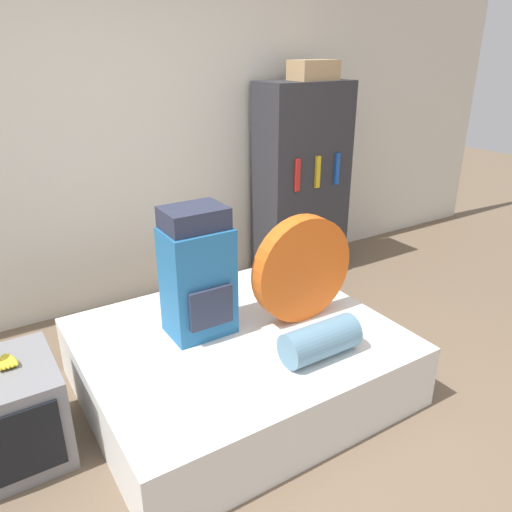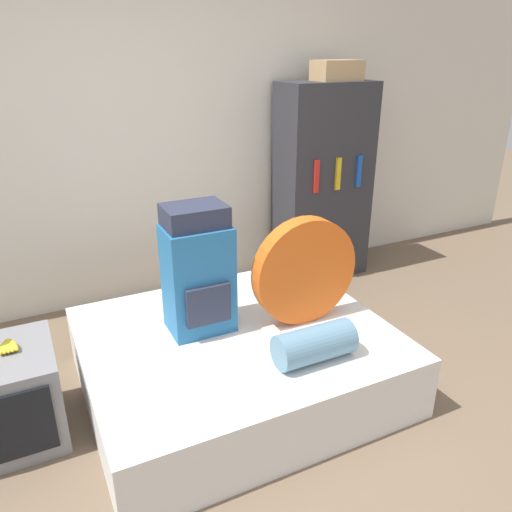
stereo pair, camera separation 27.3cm
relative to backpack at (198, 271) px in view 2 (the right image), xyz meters
The scene contains 10 objects.
ground_plane 1.03m from the backpack, 87.17° to the right, with size 16.00×16.00×0.00m, color brown.
wall_back 1.45m from the backpack, 88.45° to the left, with size 8.00×0.05×2.60m.
bed 0.59m from the backpack, 40.00° to the right, with size 1.70×1.45×0.37m.
backpack is the anchor object (origin of this frame).
tent_bag 0.61m from the backpack, 17.39° to the right, with size 0.64×0.10×0.64m.
sleeping_roll 0.75m from the backpack, 53.61° to the right, with size 0.42×0.19×0.19m.
television 1.15m from the backpack, behind, with size 0.49×0.55×0.49m.
banana_bunch 1.02m from the backpack, behind, with size 0.11×0.14×0.04m.
bookshelf 1.83m from the backpack, 34.96° to the left, with size 0.77×0.43×1.64m.
cardboard_box 2.10m from the backpack, 33.13° to the left, with size 0.36×0.24×0.15m.
Camera 2 is at (-0.85, -1.67, 1.88)m, focal length 35.00 mm.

